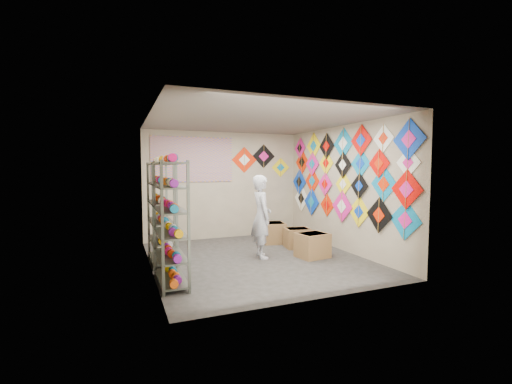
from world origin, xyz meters
name	(u,v)px	position (x,y,z in m)	size (l,w,h in m)	color
ground	(257,259)	(0.00, 0.00, 0.00)	(4.50, 4.50, 0.00)	#2D2A27
room_walls	(257,175)	(0.00, 0.00, 1.64)	(4.50, 4.50, 4.50)	tan
shelf_rack_front	(170,223)	(-1.78, -0.85, 0.95)	(0.40, 1.10, 1.90)	#4C5147
shelf_rack_back	(161,213)	(-1.78, 0.45, 0.95)	(0.40, 1.10, 1.90)	#4C5147
string_spools	(165,212)	(-1.78, -0.20, 1.05)	(0.12, 2.36, 0.12)	#EE1278
kite_wall_display	(342,176)	(1.98, 0.01, 1.61)	(0.05, 4.37, 2.10)	#097AAC
back_wall_kites	(260,160)	(1.00, 2.24, 1.99)	(1.65, 0.02, 0.88)	red
poster	(193,159)	(-0.80, 2.23, 2.00)	(2.00, 0.01, 1.10)	#6A55B9
shopkeeper	(261,216)	(0.12, 0.07, 0.83)	(0.46, 0.64, 1.65)	silver
carton_a	(312,245)	(1.07, -0.31, 0.24)	(0.58, 0.49, 0.49)	brown
carton_b	(297,238)	(1.20, 0.53, 0.22)	(0.54, 0.44, 0.44)	brown
carton_c	(274,233)	(0.92, 1.20, 0.24)	(0.51, 0.56, 0.49)	brown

